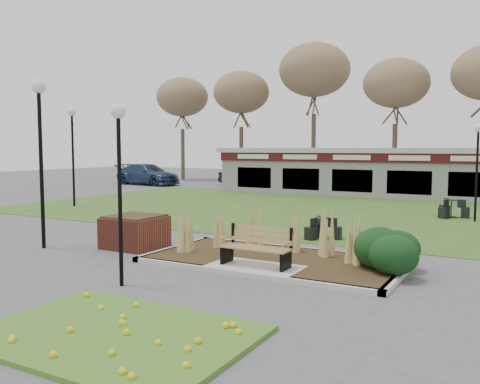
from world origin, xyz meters
The scene contains 17 objects.
ground centered at (0.00, 0.00, 0.00)m, with size 100.00×100.00×0.00m, color #515154.
lawn centered at (0.00, 12.00, 0.01)m, with size 34.00×16.00×0.02m, color #33571B.
flower_bed centered at (0.00, -4.60, 0.07)m, with size 4.20×3.00×0.16m.
planting_bed centered at (1.27, 1.35, 0.37)m, with size 6.75×3.40×1.27m.
park_bench centered at (0.00, 0.25, 0.59)m, with size 1.70×0.66×0.93m.
brick_planter centered at (-4.40, 1.00, 0.48)m, with size 1.50×1.50×0.95m.
food_pavilion centered at (0.00, 19.96, 1.48)m, with size 24.60×3.40×2.90m.
tree_backdrop centered at (0.00, 28.00, 8.36)m, with size 47.24×5.24×10.36m.
lamp_post_near_right centered at (-1.90, -2.33, 2.78)m, with size 0.32×0.32×3.82m.
lamp_post_mid_left centered at (-6.67, -0.35, 3.53)m, with size 0.40×0.40×4.84m.
lamp_post_mid_right centered at (3.86, 11.45, 2.78)m, with size 0.32×0.32×3.82m.
lamp_post_far_left centered at (-14.00, 7.60, 3.54)m, with size 0.40×0.40×4.86m.
bistro_set_a centered at (-0.12, 5.00, 0.24)m, with size 1.13×1.24×0.66m.
bistro_set_c centered at (2.90, 12.26, 0.27)m, with size 1.27×1.39×0.74m.
car_silver centered at (-13.62, 27.00, 0.66)m, with size 1.56×3.87×1.32m, color #A0A1A5.
car_black centered at (-13.03, 24.01, 0.72)m, with size 1.51×4.34×1.43m, color black.
car_blue centered at (-20.33, 21.00, 0.82)m, with size 2.30×5.65×1.64m, color navy.
Camera 1 is at (5.40, -10.30, 2.91)m, focal length 38.00 mm.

